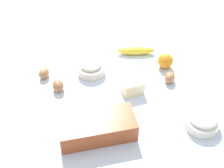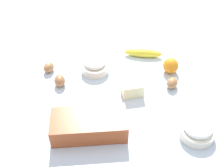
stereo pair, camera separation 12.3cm
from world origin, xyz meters
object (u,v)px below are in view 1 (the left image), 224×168
(loaf_pan, at_px, (97,127))
(butter_block, at_px, (133,87))
(flour_bowl, at_px, (91,67))
(egg_loose, at_px, (44,73))
(egg_near_butter, at_px, (170,78))
(orange_fruit, at_px, (165,61))
(banana, at_px, (136,51))
(egg_beside_bowl, at_px, (58,86))
(sugar_bowl, at_px, (202,121))

(loaf_pan, distance_m, butter_block, 0.27)
(flour_bowl, relative_size, egg_loose, 2.15)
(loaf_pan, relative_size, flour_bowl, 2.27)
(loaf_pan, bearing_deg, egg_near_butter, -149.06)
(loaf_pan, relative_size, butter_block, 3.23)
(loaf_pan, height_order, orange_fruit, loaf_pan)
(banana, bearing_deg, egg_near_butter, 106.31)
(egg_beside_bowl, relative_size, egg_loose, 1.05)
(orange_fruit, bearing_deg, butter_block, 28.68)
(orange_fruit, distance_m, butter_block, 0.24)
(flour_bowl, relative_size, orange_fruit, 1.78)
(egg_loose, bearing_deg, orange_fruit, 169.94)
(loaf_pan, height_order, butter_block, loaf_pan)
(orange_fruit, bearing_deg, sugar_bowl, 86.79)
(loaf_pan, distance_m, banana, 0.54)
(butter_block, relative_size, egg_near_butter, 1.48)
(flour_bowl, bearing_deg, banana, -163.82)
(banana, bearing_deg, orange_fruit, 124.55)
(orange_fruit, distance_m, egg_near_butter, 0.11)
(orange_fruit, xyz_separation_m, butter_block, (0.21, 0.11, -0.01))
(loaf_pan, distance_m, egg_loose, 0.42)
(egg_near_butter, bearing_deg, flour_bowl, -27.40)
(egg_near_butter, relative_size, egg_loose, 1.02)
(flour_bowl, xyz_separation_m, egg_beside_bowl, (0.17, 0.07, -0.01))
(sugar_bowl, bearing_deg, egg_loose, -41.18)
(egg_loose, bearing_deg, egg_beside_bowl, 114.44)
(orange_fruit, xyz_separation_m, egg_loose, (0.56, -0.10, -0.01))
(sugar_bowl, height_order, orange_fruit, orange_fruit)
(loaf_pan, xyz_separation_m, flour_bowl, (-0.07, -0.36, -0.01))
(banana, distance_m, egg_loose, 0.47)
(loaf_pan, bearing_deg, orange_fruit, -139.89)
(butter_block, bearing_deg, orange_fruit, -151.32)
(butter_block, xyz_separation_m, egg_beside_bowl, (0.31, -0.11, -0.01))
(loaf_pan, xyz_separation_m, egg_loose, (0.15, -0.39, -0.02))
(sugar_bowl, relative_size, orange_fruit, 1.84)
(loaf_pan, bearing_deg, flour_bowl, -95.53)
(butter_block, distance_m, egg_loose, 0.41)
(sugar_bowl, relative_size, banana, 0.70)
(flour_bowl, distance_m, banana, 0.26)
(egg_beside_bowl, bearing_deg, butter_block, 160.42)
(banana, relative_size, egg_beside_bowl, 3.04)
(orange_fruit, bearing_deg, loaf_pan, 35.06)
(banana, height_order, butter_block, butter_block)
(sugar_bowl, xyz_separation_m, orange_fruit, (-0.02, -0.37, 0.01))
(loaf_pan, bearing_deg, butter_block, -134.30)
(butter_block, xyz_separation_m, egg_near_butter, (-0.18, -0.01, -0.01))
(flour_bowl, distance_m, egg_near_butter, 0.36)
(banana, xyz_separation_m, egg_beside_bowl, (0.42, 0.14, 0.00))
(egg_loose, bearing_deg, banana, -175.24)
(banana, height_order, egg_near_butter, egg_near_butter)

